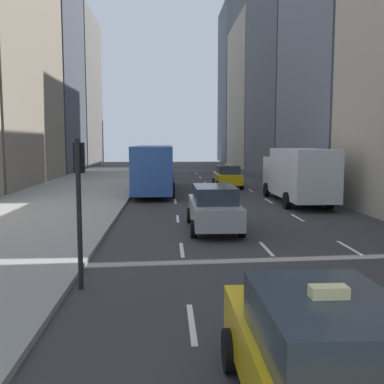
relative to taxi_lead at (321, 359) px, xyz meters
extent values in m
cube|color=gray|center=(-8.20, 22.28, -0.81)|extent=(8.00, 66.00, 0.15)
cube|color=white|center=(-1.40, 3.28, -0.87)|extent=(0.12, 2.00, 0.01)
cube|color=white|center=(-1.40, 9.28, -0.87)|extent=(0.12, 2.00, 0.01)
cube|color=white|center=(-1.40, 15.28, -0.87)|extent=(0.12, 2.00, 0.01)
cube|color=white|center=(-1.40, 21.28, -0.87)|extent=(0.12, 2.00, 0.01)
cube|color=white|center=(-1.40, 27.28, -0.87)|extent=(0.12, 2.00, 0.01)
cube|color=white|center=(-1.40, 33.28, -0.87)|extent=(0.12, 2.00, 0.01)
cube|color=white|center=(-1.40, 39.28, -0.87)|extent=(0.12, 2.00, 0.01)
cube|color=white|center=(-1.40, 45.28, -0.87)|extent=(0.12, 2.00, 0.01)
cube|color=white|center=(1.40, 3.28, -0.87)|extent=(0.12, 2.00, 0.01)
cube|color=white|center=(1.40, 9.28, -0.87)|extent=(0.12, 2.00, 0.01)
cube|color=white|center=(1.40, 15.28, -0.87)|extent=(0.12, 2.00, 0.01)
cube|color=white|center=(1.40, 21.28, -0.87)|extent=(0.12, 2.00, 0.01)
cube|color=white|center=(1.40, 27.28, -0.87)|extent=(0.12, 2.00, 0.01)
cube|color=white|center=(1.40, 33.28, -0.87)|extent=(0.12, 2.00, 0.01)
cube|color=white|center=(1.40, 39.28, -0.87)|extent=(0.12, 2.00, 0.01)
cube|color=white|center=(1.40, 45.28, -0.87)|extent=(0.12, 2.00, 0.01)
cube|color=white|center=(4.20, 9.28, -0.87)|extent=(0.12, 2.00, 0.01)
cube|color=white|center=(4.20, 15.28, -0.87)|extent=(0.12, 2.00, 0.01)
cube|color=white|center=(4.20, 21.28, -0.87)|extent=(0.12, 2.00, 0.01)
cube|color=white|center=(4.20, 27.28, -0.87)|extent=(0.12, 2.00, 0.01)
cube|color=white|center=(4.20, 33.28, -0.87)|extent=(0.12, 2.00, 0.01)
cube|color=white|center=(4.20, 39.28, -0.87)|extent=(0.12, 2.00, 0.01)
cube|color=white|center=(4.20, 45.28, -0.87)|extent=(0.12, 2.00, 0.01)
cube|color=gray|center=(-15.20, 32.68, 10.11)|extent=(6.00, 16.93, 21.97)
cube|color=#4C515B|center=(-15.20, 47.65, 15.74)|extent=(6.00, 11.80, 33.24)
cube|color=slate|center=(-15.20, 61.43, 9.84)|extent=(6.00, 14.45, 21.45)
cube|color=slate|center=(10.80, 28.04, 11.16)|extent=(6.00, 13.29, 24.08)
cube|color=#4C515B|center=(10.80, 42.93, 13.74)|extent=(6.00, 15.58, 29.23)
cube|color=gray|center=(10.80, 59.66, 9.30)|extent=(6.00, 16.55, 20.36)
cube|color=#4C515B|center=(10.80, 75.17, 12.54)|extent=(6.00, 12.87, 26.84)
cube|color=yellow|center=(0.00, 0.07, -0.17)|extent=(1.80, 4.40, 0.76)
cube|color=#28333D|center=(0.00, -0.19, 0.53)|extent=(1.58, 2.29, 0.64)
cube|color=#F2E599|center=(0.00, -0.19, 0.92)|extent=(0.44, 0.20, 0.14)
cylinder|color=black|center=(-0.90, 1.43, -0.55)|extent=(0.22, 0.66, 0.66)
cylinder|color=black|center=(0.90, 1.43, -0.55)|extent=(0.22, 0.66, 0.66)
cube|color=yellow|center=(2.80, 29.46, -0.17)|extent=(1.80, 4.40, 0.76)
cube|color=#28333D|center=(2.80, 29.20, 0.53)|extent=(1.58, 2.29, 0.64)
cube|color=#F2E599|center=(2.80, 29.20, 0.92)|extent=(0.44, 0.20, 0.14)
cylinder|color=black|center=(1.90, 30.83, -0.55)|extent=(0.22, 0.66, 0.66)
cylinder|color=black|center=(3.70, 30.83, -0.55)|extent=(0.22, 0.66, 0.66)
cylinder|color=black|center=(1.90, 28.10, -0.55)|extent=(0.22, 0.66, 0.66)
cylinder|color=black|center=(3.70, 28.10, -0.55)|extent=(0.22, 0.66, 0.66)
cube|color=#9EA0A5|center=(0.00, 12.70, -0.14)|extent=(1.80, 4.99, 0.83)
cube|color=#28333D|center=(0.00, 12.40, 0.59)|extent=(1.58, 2.59, 0.64)
cylinder|color=black|center=(-0.90, 14.25, -0.55)|extent=(0.22, 0.66, 0.66)
cylinder|color=black|center=(0.90, 14.25, -0.55)|extent=(0.22, 0.66, 0.66)
cylinder|color=black|center=(-0.90, 11.16, -0.55)|extent=(0.22, 0.66, 0.66)
cylinder|color=black|center=(0.90, 11.16, -0.55)|extent=(0.22, 0.66, 0.66)
cube|color=#2D519E|center=(-2.80, 26.44, 0.92)|extent=(2.50, 11.60, 2.90)
cube|color=#28333D|center=(-2.80, 32.19, 1.27)|extent=(2.30, 0.12, 1.40)
cube|color=#28333D|center=(-4.01, 26.44, 1.27)|extent=(0.08, 9.86, 1.10)
cube|color=yellow|center=(-2.80, 32.19, 2.17)|extent=(1.50, 0.10, 0.36)
cylinder|color=black|center=(-4.05, 30.03, -0.38)|extent=(0.30, 1.00, 1.00)
cylinder|color=black|center=(-1.55, 30.03, -0.38)|extent=(0.30, 1.00, 1.00)
cylinder|color=black|center=(-4.05, 23.25, -0.38)|extent=(0.30, 1.00, 1.00)
cylinder|color=black|center=(-1.55, 23.25, -0.38)|extent=(0.30, 1.00, 1.00)
cube|color=silver|center=(5.60, 23.47, 0.62)|extent=(2.10, 2.40, 2.10)
cube|color=#28333D|center=(5.60, 24.62, 0.92)|extent=(1.90, 0.10, 0.90)
cube|color=silver|center=(5.60, 19.27, 0.92)|extent=(2.30, 6.00, 2.70)
cylinder|color=black|center=(4.55, 23.47, -0.43)|extent=(0.28, 0.90, 0.90)
cylinder|color=black|center=(6.65, 23.47, -0.43)|extent=(0.28, 0.90, 0.90)
cylinder|color=black|center=(4.45, 18.07, -0.43)|extent=(0.28, 0.90, 0.90)
cylinder|color=black|center=(6.75, 18.07, -0.43)|extent=(0.28, 0.90, 0.90)
cylinder|color=black|center=(-3.95, 5.50, 0.92)|extent=(0.12, 0.12, 3.60)
cube|color=black|center=(-3.95, 5.68, 2.27)|extent=(0.24, 0.20, 0.72)
sphere|color=red|center=(-3.95, 5.79, 2.50)|extent=(0.14, 0.14, 0.14)
sphere|color=#4C3F14|center=(-3.95, 5.79, 2.27)|extent=(0.14, 0.14, 0.14)
sphere|color=#198C2D|center=(-3.95, 5.79, 2.04)|extent=(0.14, 0.14, 0.14)
camera|label=1|loc=(-1.85, -5.12, 2.64)|focal=42.00mm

